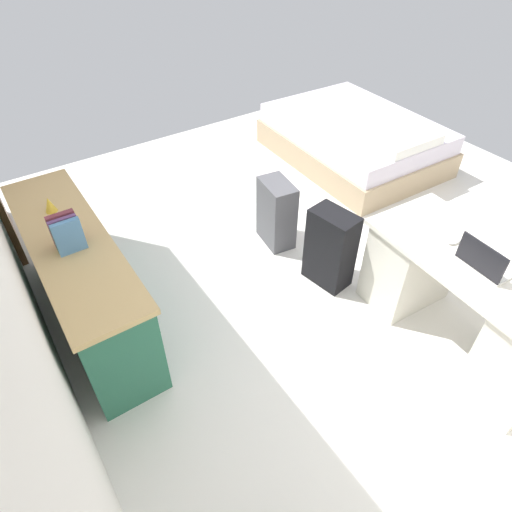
# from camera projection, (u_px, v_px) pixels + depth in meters

# --- Properties ---
(ground_plane) EXTENTS (5.66, 5.66, 0.00)m
(ground_plane) POSITION_uv_depth(u_px,v_px,m) (325.00, 251.00, 3.94)
(ground_plane) COLOR silver
(desk) EXTENTS (1.48, 0.75, 0.72)m
(desk) POSITION_uv_depth(u_px,v_px,m) (465.00, 301.00, 2.97)
(desk) COLOR silver
(desk) RESTS_ON ground_plane
(credenza) EXTENTS (1.80, 0.48, 0.77)m
(credenza) POSITION_uv_depth(u_px,v_px,m) (83.00, 280.00, 3.11)
(credenza) COLOR #28664C
(credenza) RESTS_ON ground_plane
(bed) EXTENTS (1.94, 1.46, 0.58)m
(bed) POSITION_uv_depth(u_px,v_px,m) (354.00, 139.00, 5.03)
(bed) COLOR tan
(bed) RESTS_ON ground_plane
(suitcase_black) EXTENTS (0.39, 0.27, 0.66)m
(suitcase_black) POSITION_uv_depth(u_px,v_px,m) (330.00, 248.00, 3.46)
(suitcase_black) COLOR black
(suitcase_black) RESTS_ON ground_plane
(suitcase_spare_grey) EXTENTS (0.39, 0.27, 0.60)m
(suitcase_spare_grey) POSITION_uv_depth(u_px,v_px,m) (276.00, 213.00, 3.86)
(suitcase_spare_grey) COLOR #4C4C51
(suitcase_spare_grey) RESTS_ON ground_plane
(laptop) EXTENTS (0.32, 0.24, 0.21)m
(laptop) POSITION_uv_depth(u_px,v_px,m) (485.00, 262.00, 2.68)
(laptop) COLOR silver
(laptop) RESTS_ON desk
(computer_mouse) EXTENTS (0.07, 0.10, 0.03)m
(computer_mouse) POSITION_uv_depth(u_px,v_px,m) (454.00, 241.00, 2.88)
(computer_mouse) COLOR white
(computer_mouse) RESTS_ON desk
(book_row) EXTENTS (0.16, 0.17, 0.23)m
(book_row) POSITION_uv_depth(u_px,v_px,m) (67.00, 233.00, 2.73)
(book_row) COLOR teal
(book_row) RESTS_ON credenza
(figurine_small) EXTENTS (0.08, 0.08, 0.11)m
(figurine_small) POSITION_uv_depth(u_px,v_px,m) (49.00, 205.00, 3.05)
(figurine_small) COLOR gold
(figurine_small) RESTS_ON credenza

